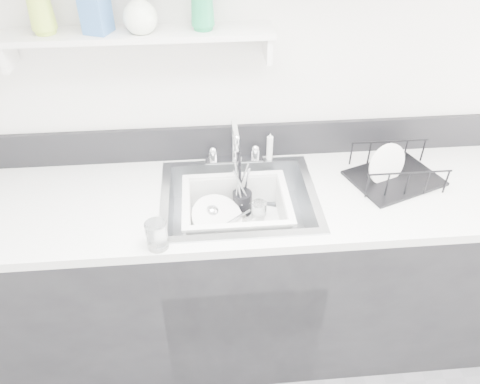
{
  "coord_description": "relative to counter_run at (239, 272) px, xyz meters",
  "views": [
    {
      "loc": [
        -0.13,
        -0.31,
        2.11
      ],
      "look_at": [
        0.0,
        1.14,
        0.98
      ],
      "focal_mm": 35.0,
      "sensor_mm": 36.0,
      "label": 1
    }
  ],
  "objects": [
    {
      "name": "backsplash",
      "position": [
        0.0,
        0.3,
        0.54
      ],
      "size": [
        3.2,
        0.02,
        0.16
      ],
      "primitive_type": "cube",
      "color": "black",
      "rests_on": "counter_run"
    },
    {
      "name": "soap_bottle_c",
      "position": [
        -0.33,
        0.21,
        1.15
      ],
      "size": [
        0.14,
        0.14,
        0.16
      ],
      "primitive_type": "imported",
      "rotation": [
        0.0,
        0.0,
        -0.12
      ],
      "color": "white",
      "rests_on": "wall_shelf"
    },
    {
      "name": "soap_bottle_a",
      "position": [
        -0.68,
        0.23,
        1.19
      ],
      "size": [
        0.1,
        0.1,
        0.23
      ],
      "primitive_type": "imported",
      "rotation": [
        0.0,
        0.0,
        -0.15
      ],
      "color": "#B8DE46",
      "rests_on": "wall_shelf"
    },
    {
      "name": "sink",
      "position": [
        0.0,
        0.0,
        0.37
      ],
      "size": [
        0.64,
        0.52,
        0.2
      ],
      "primitive_type": null,
      "color": "silver",
      "rests_on": "counter_run"
    },
    {
      "name": "tumbler_counter",
      "position": [
        -0.32,
        -0.27,
        0.51
      ],
      "size": [
        0.08,
        0.08,
        0.11
      ],
      "primitive_type": "cylinder",
      "rotation": [
        0.0,
        0.0,
        0.04
      ],
      "color": "white",
      "rests_on": "counter_run"
    },
    {
      "name": "dish_rack",
      "position": [
        0.67,
        0.06,
        0.52
      ],
      "size": [
        0.44,
        0.38,
        0.13
      ],
      "primitive_type": null,
      "rotation": [
        0.0,
        0.0,
        0.36
      ],
      "color": "black",
      "rests_on": "counter_run"
    },
    {
      "name": "tumbler_in_tub",
      "position": [
        0.09,
        0.02,
        0.35
      ],
      "size": [
        0.07,
        0.07,
        0.09
      ],
      "primitive_type": "cylinder",
      "rotation": [
        0.0,
        0.0,
        -0.05
      ],
      "color": "white",
      "rests_on": "wash_tub"
    },
    {
      "name": "faucet",
      "position": [
        0.0,
        0.25,
        0.52
      ],
      "size": [
        0.26,
        0.18,
        0.23
      ],
      "color": "silver",
      "rests_on": "counter_run"
    },
    {
      "name": "room_shell",
      "position": [
        0.0,
        -0.8,
        1.22
      ],
      "size": [
        3.5,
        3.0,
        2.6
      ],
      "color": "silver",
      "rests_on": "ground"
    },
    {
      "name": "wash_tub",
      "position": [
        -0.01,
        -0.01,
        0.38
      ],
      "size": [
        0.53,
        0.48,
        0.17
      ],
      "primitive_type": null,
      "rotation": [
        0.0,
        0.0,
        -0.32
      ],
      "color": "white",
      "rests_on": "sink"
    },
    {
      "name": "counter_run",
      "position": [
        0.0,
        0.0,
        0.0
      ],
      "size": [
        3.2,
        0.62,
        0.92
      ],
      "color": "black",
      "rests_on": "ground"
    },
    {
      "name": "utensil_cup",
      "position": [
        0.02,
        0.08,
        0.37
      ],
      "size": [
        0.08,
        0.08,
        0.28
      ],
      "rotation": [
        0.0,
        0.0,
        0.04
      ],
      "color": "black",
      "rests_on": "wash_tub"
    },
    {
      "name": "bowl_small",
      "position": [
        0.09,
        -0.06,
        0.32
      ],
      "size": [
        0.15,
        0.15,
        0.04
      ],
      "primitive_type": "imported",
      "rotation": [
        0.0,
        0.0,
        -0.44
      ],
      "color": "white",
      "rests_on": "wash_tub"
    },
    {
      "name": "wall_shelf",
      "position": [
        -0.35,
        0.23,
        1.05
      ],
      "size": [
        1.0,
        0.16,
        0.12
      ],
      "color": "silver",
      "rests_on": "room_shell"
    },
    {
      "name": "ladle",
      "position": [
        -0.07,
        -0.02,
        0.34
      ],
      "size": [
        0.26,
        0.24,
        0.08
      ],
      "primitive_type": null,
      "rotation": [
        0.0,
        0.0,
        -0.72
      ],
      "color": "silver",
      "rests_on": "wash_tub"
    },
    {
      "name": "plate_stack",
      "position": [
        -0.09,
        -0.01,
        0.33
      ],
      "size": [
        0.26,
        0.26,
        0.1
      ],
      "rotation": [
        0.0,
        0.0,
        0.27
      ],
      "color": "white",
      "rests_on": "wash_tub"
    },
    {
      "name": "side_sprayer",
      "position": [
        0.16,
        0.25,
        0.53
      ],
      "size": [
        0.03,
        0.03,
        0.14
      ],
      "primitive_type": "cylinder",
      "color": "white",
      "rests_on": "counter_run"
    },
    {
      "name": "soap_bottle_b",
      "position": [
        -0.49,
        0.22,
        1.17
      ],
      "size": [
        0.11,
        0.11,
        0.19
      ],
      "primitive_type": "imported",
      "rotation": [
        0.0,
        0.0,
        -0.39
      ],
      "color": "#396BAE",
      "rests_on": "wall_shelf"
    }
  ]
}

